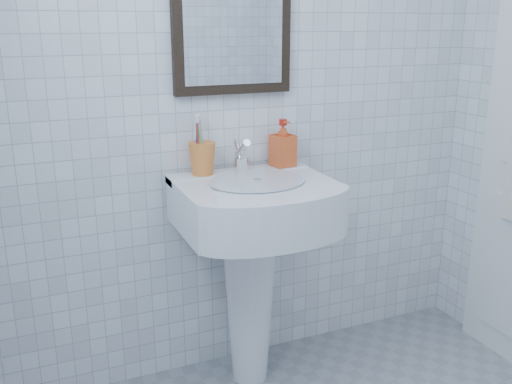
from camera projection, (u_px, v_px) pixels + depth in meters
name	position (u px, v px, depth m)	size (l,w,h in m)	color
wall_back	(254.00, 90.00, 2.40)	(2.20, 0.02, 2.50)	silver
washbasin	(252.00, 248.00, 2.36)	(0.61, 0.44, 0.94)	white
faucet	(241.00, 158.00, 2.35)	(0.06, 0.13, 0.15)	white
toothbrush_cup	(202.00, 159.00, 2.31)	(0.11, 0.11, 0.13)	orange
soap_dispenser	(283.00, 143.00, 2.43)	(0.09, 0.09, 0.20)	red
wall_mirror	(232.00, 15.00, 2.26)	(0.50, 0.04, 0.62)	black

